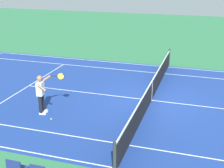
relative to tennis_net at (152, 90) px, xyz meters
The scene contains 6 objects.
ground_plane 0.49m from the tennis_net, ahead, with size 60.00×60.00×0.00m, color #2D7247.
court_slab 0.49m from the tennis_net, ahead, with size 24.20×11.40×0.00m, color navy.
court_line_markings 0.49m from the tennis_net, ahead, with size 23.85×11.05×0.01m.
tennis_net is the anchor object (origin of this frame).
tennis_player_near 4.90m from the tennis_net, 33.47° to the left, with size 1.01×0.83×1.70m.
tennis_ball 4.70m from the tennis_net, 42.57° to the left, with size 0.07×0.07×0.07m, color #CCE01E.
Camera 1 is at (-2.22, 13.13, 5.60)m, focal length 50.09 mm.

